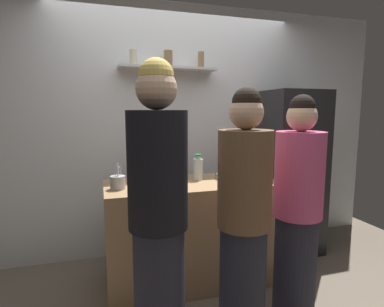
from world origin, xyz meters
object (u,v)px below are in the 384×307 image
refrigerator (289,172)px  person_pink_top (297,211)px  water_bottle_plastic (198,168)px  utensil_holder (118,182)px  person_brown_jacket (244,221)px  wine_bottle_dark_glass (157,167)px  wine_bottle_pale_glass (176,170)px  baking_pan (238,177)px  person_blonde (158,218)px

refrigerator → person_pink_top: refrigerator is taller
water_bottle_plastic → person_pink_top: (0.50, -0.76, -0.20)m
utensil_holder → person_brown_jacket: size_ratio=0.13×
wine_bottle_dark_glass → person_pink_top: bearing=-45.1°
wine_bottle_pale_glass → baking_pan: bearing=-4.8°
water_bottle_plastic → person_pink_top: bearing=-56.8°
refrigerator → wine_bottle_dark_glass: 1.48m
baking_pan → utensil_holder: size_ratio=1.58×
utensil_holder → wine_bottle_dark_glass: bearing=32.7°
refrigerator → wine_bottle_dark_glass: refrigerator is taller
refrigerator → person_pink_top: (-0.61, -1.01, -0.06)m
utensil_holder → person_blonde: size_ratio=0.12×
wine_bottle_pale_glass → water_bottle_plastic: bearing=17.6°
water_bottle_plastic → person_pink_top: size_ratio=0.14×
wine_bottle_dark_glass → water_bottle_plastic: size_ratio=1.34×
person_blonde → baking_pan: bearing=18.5°
baking_pan → person_brown_jacket: person_brown_jacket is taller
utensil_holder → person_brown_jacket: 1.05m
refrigerator → wine_bottle_dark_glass: (-1.46, -0.16, 0.15)m
person_pink_top → person_brown_jacket: (-0.47, -0.10, 0.02)m
water_bottle_plastic → utensil_holder: bearing=-168.9°
baking_pan → person_pink_top: person_pink_top is taller
refrigerator → wine_bottle_dark_glass: size_ratio=5.56×
refrigerator → wine_bottle_pale_glass: size_ratio=5.53×
utensil_holder → person_blonde: 0.78m
baking_pan → person_brown_jacket: size_ratio=0.21×
wine_bottle_pale_glass → person_brown_jacket: bearing=-72.9°
person_pink_top → person_brown_jacket: 0.48m
utensil_holder → wine_bottle_pale_glass: 0.50m
refrigerator → person_pink_top: bearing=-121.1°
refrigerator → water_bottle_plastic: 1.15m
wine_bottle_dark_glass → person_pink_top: size_ratio=0.19×
wine_bottle_pale_glass → utensil_holder: bearing=-171.8°
person_blonde → person_brown_jacket: bearing=-20.7°
baking_pan → wine_bottle_pale_glass: size_ratio=1.10×
wine_bottle_pale_glass → person_pink_top: (0.72, -0.70, -0.21)m
baking_pan → utensil_holder: 1.04m
wine_bottle_pale_glass → person_brown_jacket: (0.25, -0.80, -0.20)m
utensil_holder → wine_bottle_pale_glass: size_ratio=0.70×
baking_pan → person_brown_jacket: bearing=-112.0°
utensil_holder → wine_bottle_dark_glass: size_ratio=0.70×
utensil_holder → wine_bottle_dark_glass: 0.43m
utensil_holder → water_bottle_plastic: bearing=11.1°
utensil_holder → person_pink_top: (1.21, -0.62, -0.15)m
wine_bottle_dark_glass → water_bottle_plastic: (0.35, -0.09, -0.02)m
refrigerator → person_pink_top: 1.18m
baking_pan → wine_bottle_pale_glass: (-0.55, 0.05, 0.09)m
wine_bottle_pale_glass → person_blonde: person_blonde is taller
baking_pan → wine_bottle_dark_glass: size_ratio=1.10×
utensil_holder → wine_bottle_pale_glass: wine_bottle_pale_glass is taller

